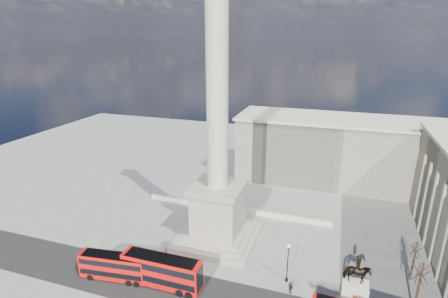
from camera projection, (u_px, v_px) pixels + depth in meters
ground at (209, 254)px, 60.27m from camera, size 180.00×180.00×0.00m
nelsons_column at (218, 174)px, 60.76m from camera, size 14.00×14.00×49.85m
balustrade_wall at (235, 209)px, 74.52m from camera, size 40.00×0.60×1.10m
building_northeast at (339, 151)px, 87.71m from camera, size 51.00×17.00×16.60m
red_bus_a at (114, 266)px, 53.51m from camera, size 10.70×3.63×4.25m
red_bus_b at (162, 271)px, 51.84m from camera, size 12.25×2.92×4.97m
victorian_lamp at (288, 260)px, 52.43m from camera, size 0.56×0.56×6.50m
equestrian_statue at (354, 293)px, 46.88m from camera, size 4.21×3.15×8.70m
bare_tree_near at (422, 272)px, 45.24m from camera, size 1.94×1.94×8.50m
bare_tree_mid at (416, 249)px, 52.18m from camera, size 1.86×1.86×7.04m
pedestrian_crossing at (290, 288)px, 50.83m from camera, size 1.18×1.03×1.91m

